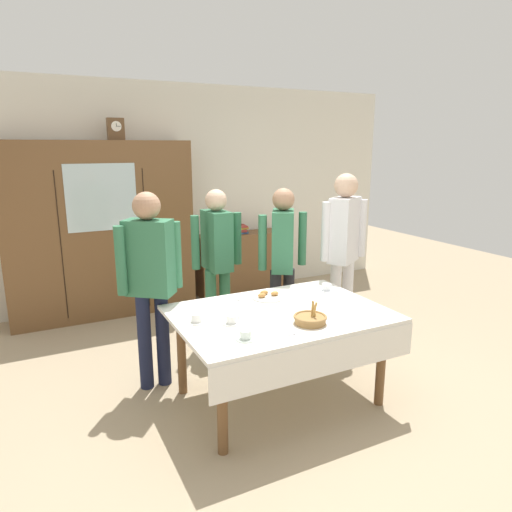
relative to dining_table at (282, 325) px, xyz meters
name	(u,v)px	position (x,y,z in m)	size (l,w,h in m)	color
ground_plane	(267,386)	(0.00, 0.24, -0.63)	(12.00, 12.00, 0.00)	tan
back_wall	(169,194)	(0.00, 2.89, 0.72)	(6.40, 0.10, 2.70)	silver
dining_table	(282,325)	(0.00, 0.00, 0.00)	(1.59, 1.13, 0.72)	brown
wall_cabinet	(101,231)	(-0.90, 2.59, 0.37)	(2.06, 0.46, 2.01)	brown
mantel_clock	(116,129)	(-0.66, 2.59, 1.50)	(0.18, 0.11, 0.24)	brown
bookshelf_low	(241,263)	(0.88, 2.64, -0.22)	(1.19, 0.35, 0.82)	brown
book_stack	(241,229)	(0.88, 2.64, 0.24)	(0.18, 0.22, 0.11)	#2D5184
tea_cup_mid_right	(197,319)	(-0.63, 0.11, 0.12)	(0.13, 0.13, 0.06)	white
tea_cup_back_edge	(232,320)	(-0.42, -0.02, 0.12)	(0.13, 0.13, 0.06)	white
tea_cup_far_right	(246,335)	(-0.45, -0.31, 0.12)	(0.13, 0.13, 0.06)	silver
tea_cup_mid_left	(326,288)	(0.62, 0.31, 0.12)	(0.13, 0.13, 0.06)	white
bread_basket	(310,319)	(0.08, -0.26, 0.13)	(0.24, 0.24, 0.16)	#9E7542
pastry_plate	(268,296)	(0.08, 0.37, 0.11)	(0.28, 0.28, 0.05)	white
spoon_back_edge	(290,335)	(-0.15, -0.38, 0.10)	(0.12, 0.02, 0.01)	silver
spoon_center	(270,310)	(-0.05, 0.09, 0.10)	(0.12, 0.02, 0.01)	silver
spoon_front_edge	(236,301)	(-0.19, 0.41, 0.10)	(0.12, 0.02, 0.01)	silver
person_near_right_end	(150,272)	(-0.82, 0.67, 0.35)	(0.52, 0.38, 1.61)	#191E38
person_behind_table_left	(283,253)	(0.53, 0.92, 0.32)	(0.52, 0.41, 1.57)	#232328
person_beside_shelf	(217,252)	(-0.02, 1.26, 0.30)	(0.52, 0.36, 1.55)	#33704C
person_behind_table_right	(344,242)	(1.10, 0.72, 0.41)	(0.52, 0.36, 1.70)	silver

